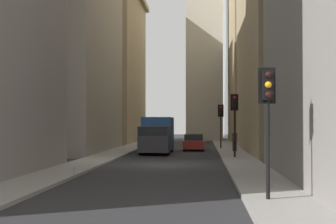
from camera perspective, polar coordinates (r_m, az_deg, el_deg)
ground_plane at (r=27.26m, az=-0.38°, el=-6.39°), size 135.00×135.00×0.00m
sidewalk_right at (r=27.98m, az=-9.66°, el=-6.10°), size 90.00×2.20×0.14m
sidewalk_left at (r=27.27m, az=9.14°, el=-6.23°), size 90.00×2.20×0.14m
building_left_far at (r=58.48m, az=12.61°, el=10.16°), size 13.46×10.00×27.94m
building_right_far at (r=57.97m, az=-8.61°, el=6.49°), size 15.81×10.50×20.43m
building_right_midfar at (r=40.78m, az=-14.28°, el=9.05°), size 14.21×10.50×19.39m
delivery_truck at (r=37.08m, az=-1.32°, el=-2.77°), size 6.46×2.25×2.84m
sedan_red at (r=41.39m, az=3.14°, el=-3.71°), size 4.30×1.78×1.42m
traffic_light_foreground at (r=14.52m, az=11.96°, el=1.20°), size 0.43×0.52×3.98m
traffic_light_midblock at (r=31.68m, az=8.06°, el=0.17°), size 0.43×0.52×4.19m
traffic_light_far_junction at (r=42.42m, az=6.40°, el=-0.49°), size 0.43×0.52×3.89m
pedestrian at (r=38.09m, az=8.05°, el=-3.32°), size 0.26×0.44×1.68m
discarded_bottle at (r=22.03m, az=-11.25°, el=-6.95°), size 0.07×0.07×0.27m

